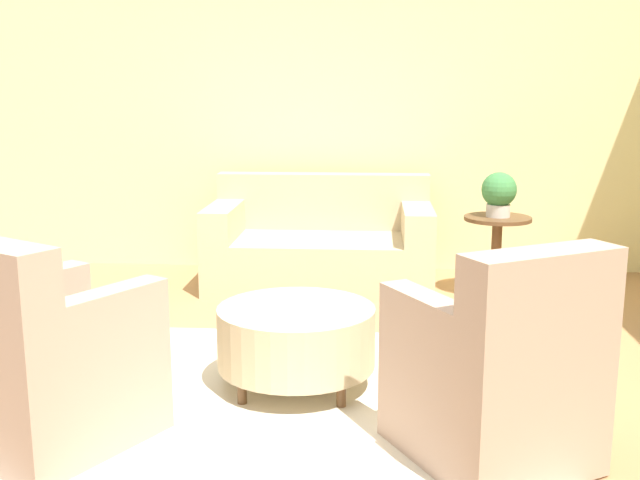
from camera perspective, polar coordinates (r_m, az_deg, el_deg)
ground_plane at (r=4.06m, az=-2.74°, el=-11.97°), size 16.00×16.00×0.00m
wall_back at (r=6.76m, az=0.28°, el=9.67°), size 9.97×0.12×2.80m
rug at (r=4.06m, az=-2.74°, el=-11.91°), size 2.71×2.20×0.01m
couch at (r=6.23m, az=0.05°, el=-0.49°), size 1.82×0.97×0.89m
armchair_left at (r=3.64m, az=-20.13°, el=-8.92°), size 0.98×1.01×0.99m
armchair_right at (r=3.38m, az=13.42°, el=-10.13°), size 0.98×1.01×0.99m
ottoman_table at (r=4.10m, az=-1.82°, el=-7.35°), size 0.86×0.86×0.45m
side_table at (r=6.04m, az=13.30°, el=-0.14°), size 0.52×0.52×0.63m
potted_plant_on_side_table at (r=5.97m, az=13.48°, el=3.54°), size 0.27×0.27×0.35m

